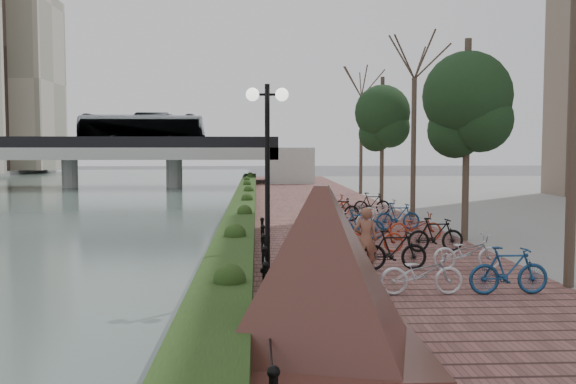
{
  "coord_description": "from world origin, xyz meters",
  "views": [
    {
      "loc": [
        1.24,
        -11.44,
        3.53
      ],
      "look_at": [
        2.3,
        10.39,
        2.0
      ],
      "focal_mm": 40.0,
      "sensor_mm": 36.0,
      "label": 1
    }
  ],
  "objects": [
    {
      "name": "lamppost",
      "position": [
        1.49,
        3.95,
        3.8
      ],
      "size": [
        1.02,
        0.32,
        4.53
      ],
      "color": "black",
      "rests_on": "promenade"
    },
    {
      "name": "motorcycle",
      "position": [
        3.15,
        1.87,
        1.04
      ],
      "size": [
        0.74,
        1.78,
        1.08
      ],
      "primitive_type": null,
      "rotation": [
        0.0,
        0.0,
        0.12
      ],
      "color": "black",
      "rests_on": "promenade"
    },
    {
      "name": "hedge",
      "position": [
        0.6,
        20.0,
        0.8
      ],
      "size": [
        1.1,
        56.0,
        0.6
      ],
      "primitive_type": "cube",
      "color": "#1A3513",
      "rests_on": "promenade"
    },
    {
      "name": "street_trees",
      "position": [
        8.0,
        12.68,
        3.69
      ],
      "size": [
        3.2,
        37.12,
        6.8
      ],
      "color": "#3D3024",
      "rests_on": "promenade"
    },
    {
      "name": "ground",
      "position": [
        0.0,
        0.0,
        0.0
      ],
      "size": [
        220.0,
        220.0,
        0.0
      ],
      "primitive_type": "plane",
      "color": "#59595B",
      "rests_on": "ground"
    },
    {
      "name": "bicycle_parking",
      "position": [
        5.49,
        9.24,
        0.97
      ],
      "size": [
        2.4,
        17.32,
        1.0
      ],
      "color": "silver",
      "rests_on": "promenade"
    },
    {
      "name": "promenade",
      "position": [
        4.0,
        17.5,
        0.25
      ],
      "size": [
        8.0,
        75.0,
        0.5
      ],
      "primitive_type": "cube",
      "color": "brown",
      "rests_on": "ground"
    },
    {
      "name": "pedestrian",
      "position": [
        3.87,
        3.9,
        1.29
      ],
      "size": [
        0.62,
        0.45,
        1.58
      ],
      "primitive_type": "imported",
      "rotation": [
        0.0,
        0.0,
        3.02
      ],
      "color": "brown",
      "rests_on": "promenade"
    },
    {
      "name": "granite_monument",
      "position": [
        2.15,
        -2.44,
        1.76
      ],
      "size": [
        4.63,
        4.63,
        2.49
      ],
      "color": "#4C2B20",
      "rests_on": "promenade"
    },
    {
      "name": "bridge",
      "position": [
        -13.7,
        45.0,
        3.37
      ],
      "size": [
        36.0,
        10.77,
        6.5
      ],
      "color": "#A9A9A4",
      "rests_on": "ground"
    },
    {
      "name": "chain_fence",
      "position": [
        1.4,
        2.0,
        0.85
      ],
      "size": [
        0.1,
        14.1,
        0.7
      ],
      "color": "black",
      "rests_on": "promenade"
    }
  ]
}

